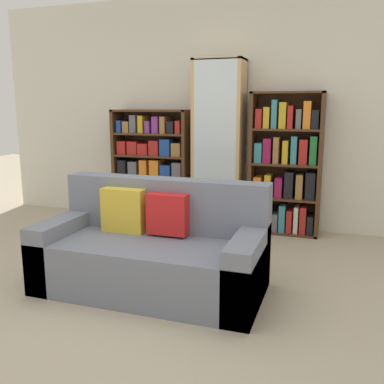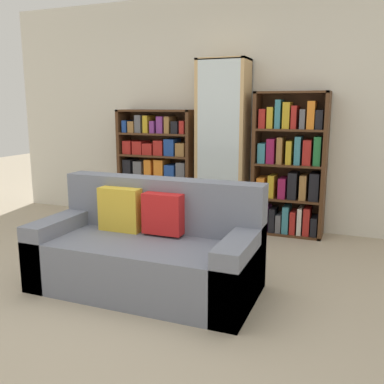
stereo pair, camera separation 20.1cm
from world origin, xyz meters
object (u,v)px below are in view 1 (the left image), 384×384
display_cabinet (219,147)px  bookshelf_right (286,167)px  bookshelf_left (153,167)px  wine_bottle (232,241)px  couch (153,252)px

display_cabinet → bookshelf_right: (0.78, 0.02, -0.21)m
bookshelf_left → bookshelf_right: bearing=-0.0°
bookshelf_right → wine_bottle: (-0.37, -1.00, -0.59)m
bookshelf_left → wine_bottle: bearing=-38.4°
display_cabinet → wine_bottle: bearing=-67.4°
bookshelf_right → wine_bottle: bookshelf_right is taller
couch → display_cabinet: bearing=89.5°
bookshelf_left → wine_bottle: size_ratio=3.54×
couch → display_cabinet: 1.99m
bookshelf_right → display_cabinet: bearing=-178.8°
display_cabinet → bookshelf_left: bearing=178.9°
couch → bookshelf_right: (0.79, 1.89, 0.46)m
display_cabinet → wine_bottle: (0.41, -0.98, -0.80)m
display_cabinet → bookshelf_right: bearing=1.2°
bookshelf_left → bookshelf_right: 1.63m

